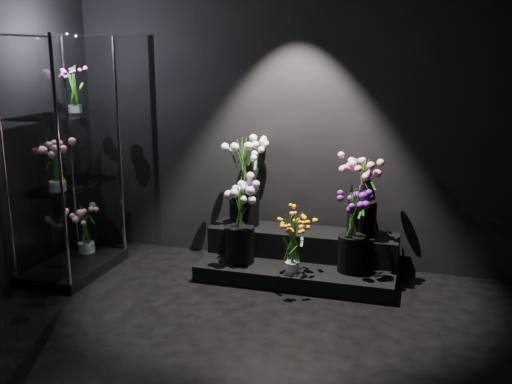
% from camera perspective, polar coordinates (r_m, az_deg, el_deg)
% --- Properties ---
extents(floor, '(4.00, 4.00, 0.00)m').
position_cam_1_polar(floor, '(3.64, -4.66, -17.24)').
color(floor, black).
rests_on(floor, ground).
extents(wall_back, '(4.00, 0.00, 4.00)m').
position_cam_1_polar(wall_back, '(5.06, 3.27, 8.37)').
color(wall_back, black).
rests_on(wall_back, floor).
extents(display_riser, '(1.65, 0.73, 0.37)m').
position_cam_1_polar(display_riser, '(4.98, 4.44, -6.50)').
color(display_riser, black).
rests_on(display_riser, floor).
extents(display_case, '(0.55, 0.92, 2.01)m').
position_cam_1_polar(display_case, '(5.03, -18.48, 3.15)').
color(display_case, black).
rests_on(display_case, floor).
extents(bouquet_orange_bells, '(0.31, 0.31, 0.50)m').
position_cam_1_polar(bouquet_orange_bells, '(4.61, 3.67, -4.93)').
color(bouquet_orange_bells, white).
rests_on(bouquet_orange_bells, display_riser).
extents(bouquet_lilac, '(0.46, 0.46, 0.70)m').
position_cam_1_polar(bouquet_lilac, '(4.77, -1.63, -2.49)').
color(bouquet_lilac, black).
rests_on(bouquet_lilac, display_riser).
extents(bouquet_purple, '(0.32, 0.32, 0.69)m').
position_cam_1_polar(bouquet_purple, '(4.64, 9.62, -3.37)').
color(bouquet_purple, black).
rests_on(bouquet_purple, display_riser).
extents(bouquet_cream_roses, '(0.39, 0.39, 0.79)m').
position_cam_1_polar(bouquet_cream_roses, '(5.03, -1.19, 1.58)').
color(bouquet_cream_roses, black).
rests_on(bouquet_cream_roses, display_riser).
extents(bouquet_pink_roses, '(0.37, 0.37, 0.65)m').
position_cam_1_polar(bouquet_pink_roses, '(4.85, 10.63, -0.06)').
color(bouquet_pink_roses, black).
rests_on(bouquet_pink_roses, display_riser).
extents(bouquet_case_pink, '(0.35, 0.35, 0.43)m').
position_cam_1_polar(bouquet_case_pink, '(4.83, -19.38, 2.72)').
color(bouquet_case_pink, white).
rests_on(bouquet_case_pink, display_case).
extents(bouquet_case_magenta, '(0.24, 0.24, 0.39)m').
position_cam_1_polar(bouquet_case_magenta, '(5.08, -17.77, 9.83)').
color(bouquet_case_magenta, white).
rests_on(bouquet_case_magenta, display_case).
extents(bouquet_case_base_pink, '(0.38, 0.38, 0.43)m').
position_cam_1_polar(bouquet_case_base_pink, '(5.41, -16.72, -3.50)').
color(bouquet_case_base_pink, white).
rests_on(bouquet_case_base_pink, display_case).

